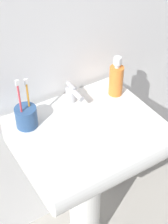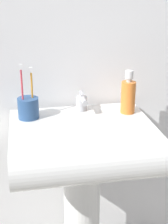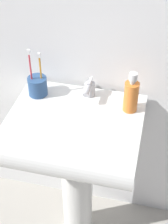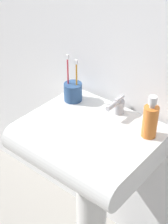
{
  "view_description": "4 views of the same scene",
  "coord_description": "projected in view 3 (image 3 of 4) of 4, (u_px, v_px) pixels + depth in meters",
  "views": [
    {
      "loc": [
        -0.52,
        -0.82,
        1.67
      ],
      "look_at": [
        -0.0,
        -0.0,
        0.85
      ],
      "focal_mm": 55.0,
      "sensor_mm": 36.0,
      "label": 1
    },
    {
      "loc": [
        -0.2,
        -1.15,
        1.32
      ],
      "look_at": [
        0.01,
        0.01,
        0.84
      ],
      "focal_mm": 55.0,
      "sensor_mm": 36.0,
      "label": 2
    },
    {
      "loc": [
        0.27,
        -1.0,
        1.69
      ],
      "look_at": [
        0.04,
        -0.02,
        0.84
      ],
      "focal_mm": 55.0,
      "sensor_mm": 36.0,
      "label": 3
    },
    {
      "loc": [
        0.68,
        -0.88,
        1.61
      ],
      "look_at": [
        -0.04,
        -0.01,
        0.85
      ],
      "focal_mm": 55.0,
      "sensor_mm": 36.0,
      "label": 4
    }
  ],
  "objects": [
    {
      "name": "soap_bottle",
      "position": [
        131.0,
        95.0,
        1.35
      ],
      "size": [
        0.06,
        0.06,
        0.17
      ],
      "color": "orange",
      "rests_on": "sink_basin"
    },
    {
      "name": "toothbrush_cup",
      "position": [
        38.0,
        85.0,
        1.44
      ],
      "size": [
        0.08,
        0.08,
        0.22
      ],
      "color": "#2D5184",
      "rests_on": "sink_basin"
    },
    {
      "name": "sink_pedestal",
      "position": [
        77.0,
        187.0,
        1.66
      ],
      "size": [
        0.15,
        0.15,
        0.68
      ],
      "primitive_type": "cylinder",
      "color": "white",
      "rests_on": "ground"
    },
    {
      "name": "faucet",
      "position": [
        89.0,
        89.0,
        1.43
      ],
      "size": [
        0.05,
        0.11,
        0.08
      ],
      "color": "#B7B7BC",
      "rests_on": "sink_basin"
    },
    {
      "name": "sink_basin",
      "position": [
        73.0,
        134.0,
        1.37
      ],
      "size": [
        0.53,
        0.45,
        0.12
      ],
      "color": "white",
      "rests_on": "sink_pedestal"
    }
  ]
}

